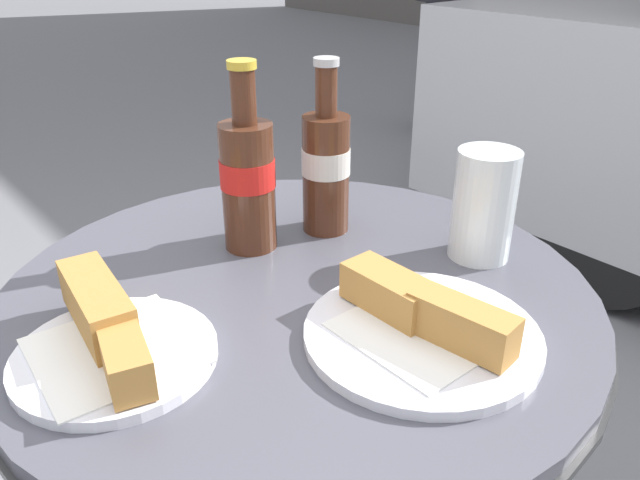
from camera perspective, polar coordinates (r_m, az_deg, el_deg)
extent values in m
cylinder|color=#333333|center=(0.77, -2.05, -5.75)|extent=(0.73, 0.73, 0.01)
cylinder|color=#4C4C56|center=(0.76, -2.07, -4.80)|extent=(0.72, 0.72, 0.02)
cylinder|color=#4C2819|center=(0.82, -6.57, 4.80)|extent=(0.07, 0.07, 0.17)
cylinder|color=red|center=(0.81, -6.64, 6.13)|extent=(0.07, 0.07, 0.04)
cylinder|color=#4C2819|center=(0.79, -7.02, 12.87)|extent=(0.03, 0.03, 0.07)
cylinder|color=gold|center=(0.78, -7.19, 15.66)|extent=(0.04, 0.04, 0.01)
cylinder|color=#4C2819|center=(0.87, 0.54, 5.99)|extent=(0.07, 0.07, 0.16)
cylinder|color=silver|center=(0.86, 0.54, 7.22)|extent=(0.07, 0.07, 0.04)
cylinder|color=#4C2819|center=(0.83, 0.57, 13.43)|extent=(0.03, 0.03, 0.07)
cylinder|color=silver|center=(0.83, 0.58, 16.00)|extent=(0.03, 0.03, 0.01)
cylinder|color=#C68923|center=(0.83, 14.62, 2.10)|extent=(0.07, 0.07, 0.11)
cylinder|color=silver|center=(0.82, 14.74, 3.10)|extent=(0.08, 0.08, 0.14)
cylinder|color=white|center=(0.67, 9.28, -8.55)|extent=(0.25, 0.25, 0.01)
cube|color=white|center=(0.67, 9.33, -8.05)|extent=(0.15, 0.15, 0.00)
cube|color=#B77F3D|center=(0.68, 6.32, -4.68)|extent=(0.11, 0.05, 0.04)
cube|color=#B77F3D|center=(0.64, 12.83, -7.54)|extent=(0.11, 0.05, 0.05)
cylinder|color=white|center=(0.66, -18.22, -9.98)|extent=(0.20, 0.20, 0.01)
cube|color=white|center=(0.66, -18.31, -9.49)|extent=(0.16, 0.16, 0.00)
cube|color=#B77F3D|center=(0.69, -19.69, -5.59)|extent=(0.15, 0.06, 0.05)
cube|color=#B77F3D|center=(0.62, -17.53, -9.84)|extent=(0.11, 0.06, 0.04)
cylinder|color=black|center=(2.22, 24.72, 3.12)|extent=(0.66, 0.22, 0.66)
cylinder|color=black|center=(4.00, 10.34, 15.46)|extent=(0.15, 0.15, 0.76)
cylinder|color=black|center=(3.83, 11.03, 14.93)|extent=(0.15, 0.15, 0.76)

